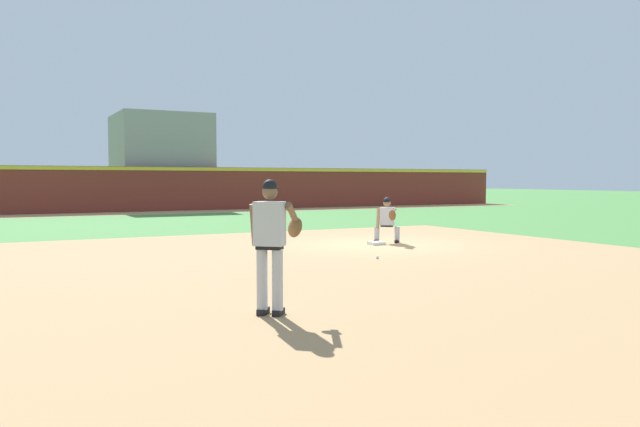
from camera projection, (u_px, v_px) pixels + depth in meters
name	position (u px, v px, depth m)	size (l,w,h in m)	color
ground_plane	(376.00, 245.00, 17.71)	(160.00, 160.00, 0.00)	#47843D
infield_dirt_patch	(342.00, 268.00, 13.11)	(18.00, 18.00, 0.01)	tan
warning_track_strip	(185.00, 212.00, 35.42)	(48.00, 3.20, 0.01)	tan
first_base_bag	(376.00, 243.00, 17.71)	(0.38, 0.38, 0.09)	white
baseball	(377.00, 257.00, 14.57)	(0.07, 0.07, 0.07)	white
pitcher	(272.00, 238.00, 8.48)	(0.85, 0.54, 1.86)	black
first_baseman	(387.00, 218.00, 18.17)	(0.71, 1.09, 1.34)	black
outfield_wall	(176.00, 187.00, 37.11)	(48.00, 0.54, 2.60)	maroon
stadium_seating_block	(161.00, 161.00, 40.34)	(5.58, 5.90, 6.00)	gray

